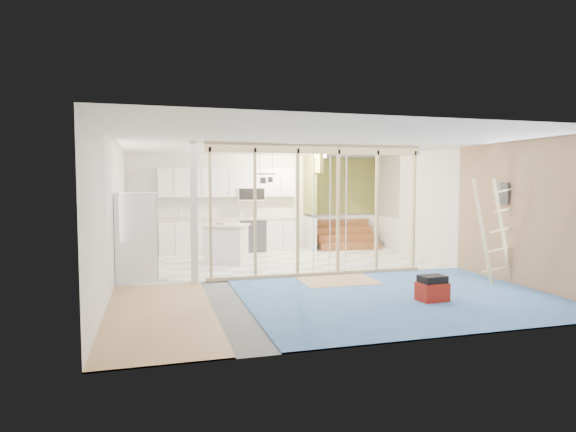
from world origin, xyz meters
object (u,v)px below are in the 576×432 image
object	(u,v)px
island	(227,244)
toolbox	(432,289)
fridge	(138,237)
ladder	(495,231)

from	to	relation	value
island	toolbox	xyz separation A→B (m)	(2.54, -4.45, -0.25)
fridge	toolbox	distance (m)	5.33
fridge	ladder	xyz separation A→B (m)	(6.26, -2.01, 0.14)
toolbox	ladder	world-z (taller)	ladder
island	toolbox	size ratio (longest dim) A/B	2.61
toolbox	ladder	distance (m)	2.15
island	ladder	xyz separation A→B (m)	(4.35, -3.60, 0.54)
fridge	island	world-z (taller)	fridge
island	fridge	bearing A→B (deg)	-116.25
fridge	island	bearing A→B (deg)	42.48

